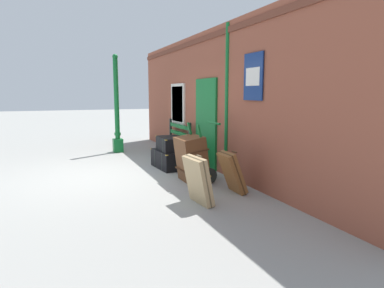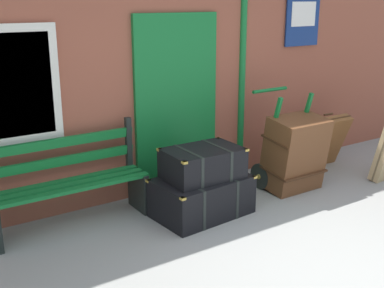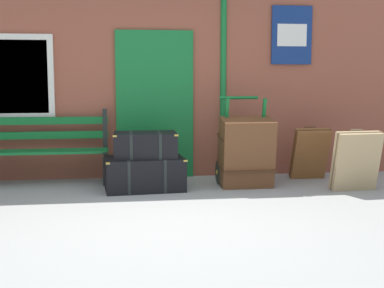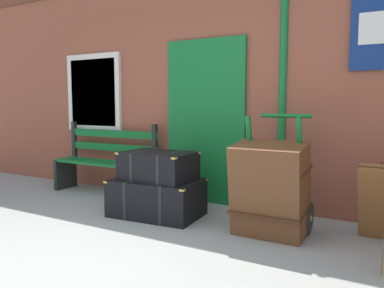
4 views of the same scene
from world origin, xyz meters
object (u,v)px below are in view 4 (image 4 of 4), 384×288
at_px(steamer_trunk_base, 157,198).
at_px(steamer_trunk_middle, 158,166).
at_px(porters_trolley, 275,205).
at_px(platform_bench, 106,163).
at_px(large_brown_trunk, 270,189).

height_order(steamer_trunk_base, steamer_trunk_middle, steamer_trunk_middle).
bearing_deg(steamer_trunk_middle, porters_trolley, 6.21).
distance_m(platform_bench, porters_trolley, 2.65).
bearing_deg(large_brown_trunk, steamer_trunk_middle, 178.55).
relative_size(platform_bench, porters_trolley, 1.35).
bearing_deg(large_brown_trunk, platform_bench, 167.59).
height_order(porters_trolley, large_brown_trunk, porters_trolley).
bearing_deg(steamer_trunk_base, porters_trolley, 6.72).
xyz_separation_m(steamer_trunk_middle, porters_trolley, (1.33, 0.14, -0.31)).
relative_size(steamer_trunk_base, porters_trolley, 0.89).
bearing_deg(large_brown_trunk, steamer_trunk_base, 179.15).
bearing_deg(porters_trolley, steamer_trunk_base, -173.28).
xyz_separation_m(platform_bench, steamer_trunk_middle, (1.28, -0.54, 0.14)).
bearing_deg(large_brown_trunk, porters_trolley, 90.00).
distance_m(platform_bench, steamer_trunk_middle, 1.40).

